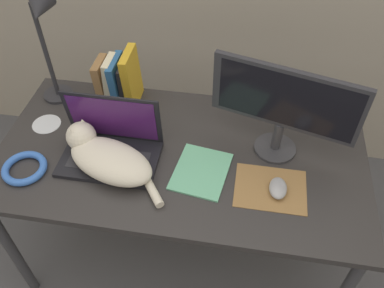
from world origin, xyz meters
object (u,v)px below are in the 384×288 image
computer_mouse (278,188)px  desk_lamp (43,30)px  external_monitor (284,105)px  cable_coil (24,168)px  cd_disc (47,124)px  book_row (119,80)px  laptop (111,146)px  notepad (201,171)px  cat (106,157)px

computer_mouse → desk_lamp: (-0.96, 0.36, 0.34)m
external_monitor → computer_mouse: (0.01, -0.21, -0.21)m
cable_coil → cd_disc: size_ratio=1.41×
book_row → external_monitor: bearing=-16.2°
computer_mouse → cable_coil: bearing=-176.7°
desk_lamp → cd_disc: size_ratio=4.35×
laptop → external_monitor: size_ratio=0.70×
laptop → book_row: size_ratio=1.49×
desk_lamp → cd_disc: (-0.01, -0.16, -0.35)m
laptop → cd_disc: (-0.33, 0.12, -0.05)m
laptop → notepad: 0.36m
cat → book_row: 0.41m
cat → external_monitor: bearing=17.5°
cd_disc → desk_lamp: bearing=85.2°
desk_lamp → notepad: (0.67, -0.32, -0.35)m
notepad → computer_mouse: bearing=-9.4°
laptop → computer_mouse: size_ratio=3.80×
computer_mouse → book_row: bearing=149.6°
laptop → cat: size_ratio=0.88×
cable_coil → cd_disc: cable_coil is taller
desk_lamp → laptop: bearing=-42.2°
laptop → book_row: (-0.06, 0.34, 0.06)m
desk_lamp → computer_mouse: bearing=-20.7°
book_row → cd_disc: bearing=-142.0°
cable_coil → cd_disc: bearing=95.6°
computer_mouse → cat: bearing=178.7°
cat → notepad: (0.36, 0.03, -0.05)m
cat → computer_mouse: cat is taller
external_monitor → notepad: external_monitor is taller
book_row → cable_coil: (-0.24, -0.47, -0.09)m
external_monitor → cat: bearing=-162.5°
cat → desk_lamp: desk_lamp is taller
external_monitor → cd_disc: (-0.96, -0.01, -0.23)m
laptop → cat: 0.06m
cable_coil → external_monitor: bearing=15.9°
laptop → book_row: bearing=100.1°
laptop → book_row: 0.35m
desk_lamp → cd_disc: bearing=-94.8°
laptop → cable_coil: bearing=-156.5°
notepad → cd_disc: bearing=167.3°
laptop → cat: bearing=-88.6°
computer_mouse → book_row: book_row is taller
laptop → desk_lamp: bearing=137.8°
external_monitor → book_row: bearing=163.8°
cat → desk_lamp: 0.56m
computer_mouse → book_row: (-0.71, 0.41, 0.09)m
external_monitor → desk_lamp: size_ratio=1.02×
cat → cable_coil: (-0.31, -0.07, -0.04)m
computer_mouse → cable_coil: 0.95m
book_row → cable_coil: bearing=-117.6°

